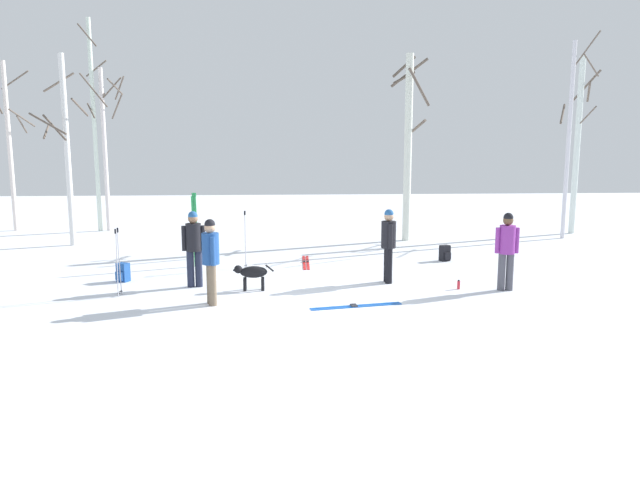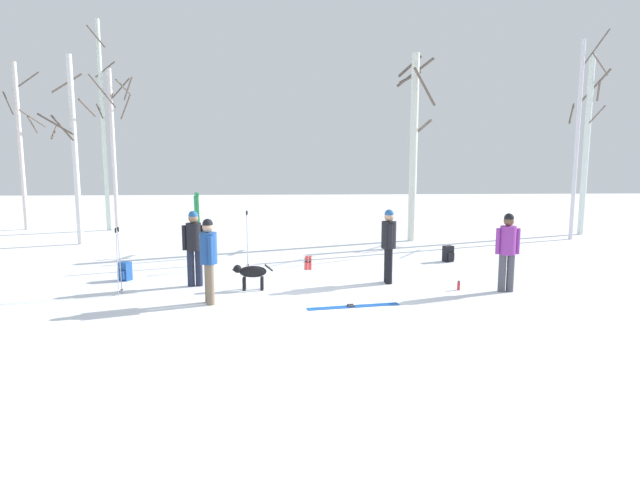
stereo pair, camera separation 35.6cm
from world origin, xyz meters
name	(u,v)px [view 1 (the left image)]	position (x,y,z in m)	size (l,w,h in m)	color
ground_plane	(307,309)	(0.00, 0.00, 0.00)	(60.00, 60.00, 0.00)	white
person_0	(388,241)	(1.99, 2.16, 0.98)	(0.34, 0.52, 1.72)	black
person_1	(194,244)	(-2.44, 2.05, 0.98)	(0.52, 0.34, 1.72)	#1E2338
person_2	(211,256)	(-1.88, 0.50, 0.98)	(0.34, 0.50, 1.72)	#72604C
person_3	(507,246)	(4.42, 1.22, 0.98)	(0.52, 0.34, 1.72)	#4C4C56
dog	(252,273)	(-1.14, 1.62, 0.39)	(0.90, 0.23, 0.57)	black
ski_pair_planted_0	(195,230)	(-2.74, 4.39, 0.97)	(0.17, 0.03, 1.96)	green
ski_pair_lying_0	(306,262)	(0.20, 4.68, 0.01)	(0.23, 1.95, 0.05)	red
ski_pair_lying_1	(356,306)	(0.96, 0.13, 0.01)	(1.86, 0.51, 0.05)	blue
ski_poles_0	(245,238)	(-1.41, 4.06, 0.80)	(0.07, 0.22, 1.50)	#B2B2BC
ski_poles_1	(118,260)	(-3.91, 1.36, 0.77)	(0.07, 0.27, 1.44)	#B2B2BC
backpack_0	(123,273)	(-4.20, 2.70, 0.21)	(0.32, 0.34, 0.44)	#1E4C99
backpack_1	(445,253)	(4.08, 4.67, 0.21)	(0.32, 0.34, 0.44)	black
water_bottle_0	(459,285)	(3.43, 1.39, 0.10)	(0.06, 0.06, 0.21)	red
birch_tree_0	(10,144)	(-10.67, 12.00, 3.32)	(1.33, 1.57, 6.37)	silver
birch_tree_1	(94,124)	(-7.39, 11.62, 4.05)	(0.96, 1.12, 7.87)	silver
birch_tree_2	(66,147)	(-7.26, 8.21, 3.15)	(1.57, 1.66, 6.06)	silver
birch_tree_3	(106,145)	(-7.05, 11.72, 3.29)	(1.54, 1.59, 6.11)	silver
birch_tree_4	(408,143)	(3.84, 8.47, 3.33)	(1.28, 1.45, 6.22)	silver
birch_tree_5	(570,137)	(9.49, 8.52, 3.52)	(0.99, 1.57, 6.99)	silver
birch_tree_6	(577,143)	(10.39, 9.70, 3.32)	(1.57, 1.20, 6.41)	silver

